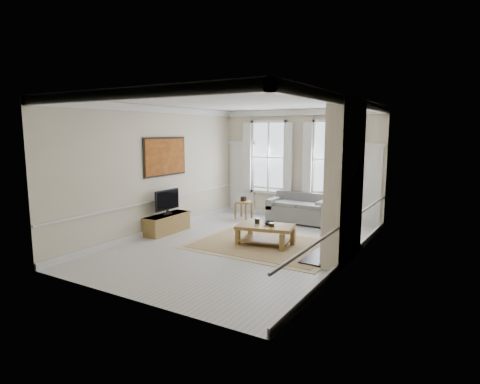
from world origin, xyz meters
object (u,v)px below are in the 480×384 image
Objects in this scene: sofa at (302,210)px; side_table at (244,204)px; coffee_table at (265,228)px; tv_stand at (167,224)px.

sofa is 3.35× the size of side_table.
coffee_table is (1.97, -2.34, -0.03)m from side_table.
sofa is at bearing 81.40° from coffee_table.
side_table is 3.06m from coffee_table.
tv_stand is at bearing 173.37° from coffee_table.
tv_stand is at bearing -130.98° from sofa.
sofa is 1.36× the size of tv_stand.
side_table is at bearing 71.75° from tv_stand.
sofa is 2.77m from coffee_table.
sofa reaches higher than coffee_table.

